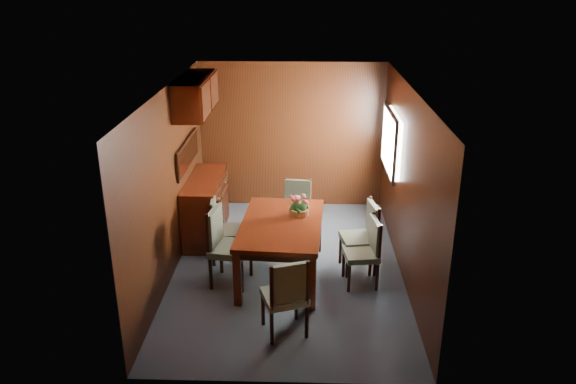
{
  "coord_description": "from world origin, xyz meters",
  "views": [
    {
      "loc": [
        0.21,
        -6.63,
        3.7
      ],
      "look_at": [
        0.0,
        0.12,
        1.05
      ],
      "focal_mm": 35.0,
      "sensor_mm": 36.0,
      "label": 1
    }
  ],
  "objects_px": {
    "chair_right_near": "(366,248)",
    "flower_centerpiece": "(299,205)",
    "chair_head": "(286,293)",
    "sideboard": "(206,207)",
    "dining_table": "(281,230)",
    "chair_left_near": "(224,242)"
  },
  "relations": [
    {
      "from": "chair_head",
      "to": "chair_left_near",
      "type": "bearing_deg",
      "value": 107.57
    },
    {
      "from": "chair_left_near",
      "to": "flower_centerpiece",
      "type": "xyz_separation_m",
      "value": [
        0.93,
        0.45,
        0.32
      ]
    },
    {
      "from": "chair_left_near",
      "to": "chair_head",
      "type": "relative_size",
      "value": 1.08
    },
    {
      "from": "dining_table",
      "to": "chair_head",
      "type": "bearing_deg",
      "value": -81.47
    },
    {
      "from": "flower_centerpiece",
      "to": "sideboard",
      "type": "bearing_deg",
      "value": 146.64
    },
    {
      "from": "chair_head",
      "to": "flower_centerpiece",
      "type": "bearing_deg",
      "value": 67.16
    },
    {
      "from": "chair_right_near",
      "to": "chair_head",
      "type": "xyz_separation_m",
      "value": [
        -0.96,
        -1.13,
        0.03
      ]
    },
    {
      "from": "flower_centerpiece",
      "to": "chair_left_near",
      "type": "bearing_deg",
      "value": -154.17
    },
    {
      "from": "chair_right_near",
      "to": "flower_centerpiece",
      "type": "relative_size",
      "value": 3.25
    },
    {
      "from": "chair_left_near",
      "to": "chair_right_near",
      "type": "xyz_separation_m",
      "value": [
        1.78,
        0.01,
        -0.07
      ]
    },
    {
      "from": "flower_centerpiece",
      "to": "chair_head",
      "type": "bearing_deg",
      "value": -94.21
    },
    {
      "from": "dining_table",
      "to": "chair_right_near",
      "type": "xyz_separation_m",
      "value": [
        1.07,
        -0.17,
        -0.15
      ]
    },
    {
      "from": "dining_table",
      "to": "chair_head",
      "type": "xyz_separation_m",
      "value": [
        0.11,
        -1.3,
        -0.13
      ]
    },
    {
      "from": "flower_centerpiece",
      "to": "dining_table",
      "type": "bearing_deg",
      "value": -129.8
    },
    {
      "from": "chair_right_near",
      "to": "flower_centerpiece",
      "type": "height_order",
      "value": "flower_centerpiece"
    },
    {
      "from": "dining_table",
      "to": "chair_left_near",
      "type": "height_order",
      "value": "chair_left_near"
    },
    {
      "from": "chair_right_near",
      "to": "flower_centerpiece",
      "type": "xyz_separation_m",
      "value": [
        -0.85,
        0.44,
        0.39
      ]
    },
    {
      "from": "chair_head",
      "to": "flower_centerpiece",
      "type": "relative_size",
      "value": 3.42
    },
    {
      "from": "sideboard",
      "to": "dining_table",
      "type": "xyz_separation_m",
      "value": [
        1.18,
        -1.19,
        0.2
      ]
    },
    {
      "from": "sideboard",
      "to": "chair_left_near",
      "type": "height_order",
      "value": "chair_left_near"
    },
    {
      "from": "chair_head",
      "to": "flower_centerpiece",
      "type": "height_order",
      "value": "flower_centerpiece"
    },
    {
      "from": "chair_head",
      "to": "sideboard",
      "type": "bearing_deg",
      "value": 98.68
    }
  ]
}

